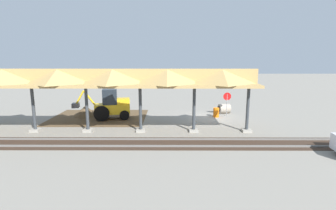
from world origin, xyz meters
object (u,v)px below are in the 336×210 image
object	(u,v)px
stop_sign	(227,99)
backhoe	(111,106)
concrete_pipe	(224,109)
traffic_barrel	(216,112)

from	to	relation	value
stop_sign	backhoe	size ratio (longest dim) A/B	0.44
stop_sign	concrete_pipe	distance (m)	1.75
backhoe	concrete_pipe	xyz separation A→B (m)	(-11.12, -2.51, -0.78)
stop_sign	backhoe	xyz separation A→B (m)	(11.09, 1.23, -0.41)
stop_sign	concrete_pipe	size ratio (longest dim) A/B	1.80
backhoe	traffic_barrel	world-z (taller)	backhoe
stop_sign	traffic_barrel	xyz separation A→B (m)	(1.10, 0.43, -1.23)
backhoe	stop_sign	bearing A→B (deg)	-173.66
stop_sign	traffic_barrel	bearing A→B (deg)	21.50
stop_sign	backhoe	world-z (taller)	backhoe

